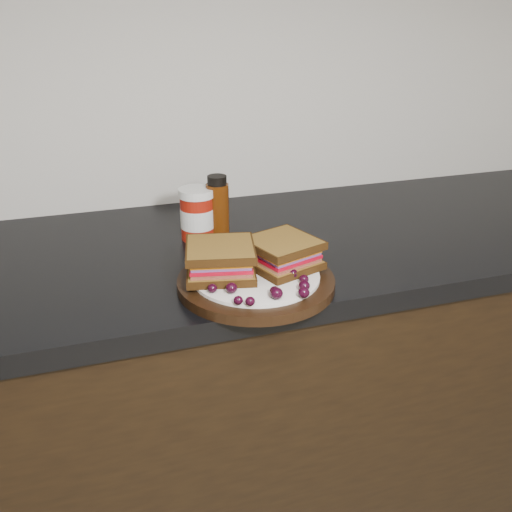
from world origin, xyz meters
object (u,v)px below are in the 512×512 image
Objects in this scene: sandwich_left at (220,260)px; condiment_jar at (197,214)px; oil_bottle at (218,207)px; plate at (256,282)px.

sandwich_left is 0.23m from condiment_jar.
plate is at bearing -89.14° from oil_bottle.
oil_bottle reaches higher than condiment_jar.
sandwich_left reaches higher than plate.
oil_bottle is at bearing 89.23° from sandwich_left.
condiment_jar is 0.82× the size of oil_bottle.
condiment_jar is (0.01, 0.23, 0.00)m from sandwich_left.
sandwich_left is 0.88× the size of oil_bottle.
oil_bottle is (0.04, -0.00, 0.01)m from condiment_jar.
oil_bottle is (0.05, 0.23, 0.02)m from sandwich_left.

